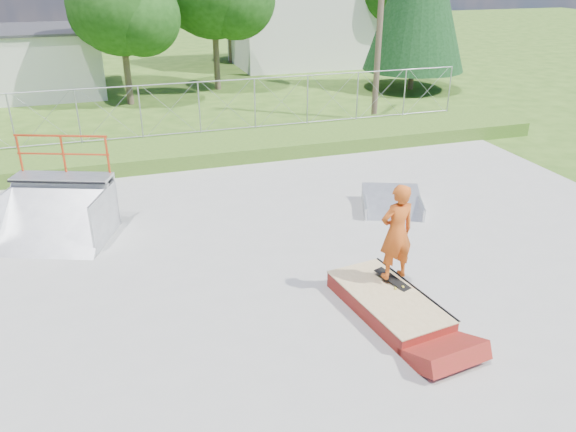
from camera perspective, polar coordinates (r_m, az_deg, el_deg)
name	(u,v)px	position (r m, az deg, el deg)	size (l,w,h in m)	color
ground	(294,300)	(11.12, 0.66, -8.51)	(120.00, 120.00, 0.00)	#305217
concrete_pad	(294,299)	(11.11, 0.66, -8.42)	(20.00, 16.00, 0.04)	gray
grass_berm	(206,148)	(19.46, -8.29, 6.89)	(24.00, 3.00, 0.50)	#305217
grind_box	(388,303)	(10.84, 10.10, -8.70)	(1.56, 2.67, 0.38)	maroon
quarter_pipe	(51,196)	(13.91, -22.93, 1.88)	(2.33, 1.97, 2.33)	#AEB0B7
flat_bank_ramp	(392,203)	(15.06, 10.53, 1.31)	(1.51, 1.62, 0.46)	#AEB0B7
skateboard	(392,280)	(11.14, 10.56, -6.37)	(0.22, 0.80, 0.02)	black
skater	(396,236)	(10.69, 10.94, -1.98)	(0.69, 0.46, 1.90)	#C55018
chain_link_fence	(199,108)	(20.11, -9.01, 10.82)	(20.00, 0.06, 1.80)	#9899A0
gable_house	(300,0)	(36.90, 1.21, 21.05)	(8.40, 6.08, 8.94)	silver
utility_pole	(380,19)	(23.41, 9.34, 19.17)	(0.24, 0.24, 8.00)	brown
tree_left_near	(126,7)	(26.76, -16.15, 19.72)	(4.76, 4.48, 6.65)	brown
tree_back_mid	(233,3)	(37.67, -5.62, 20.71)	(4.08, 3.84, 5.70)	brown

